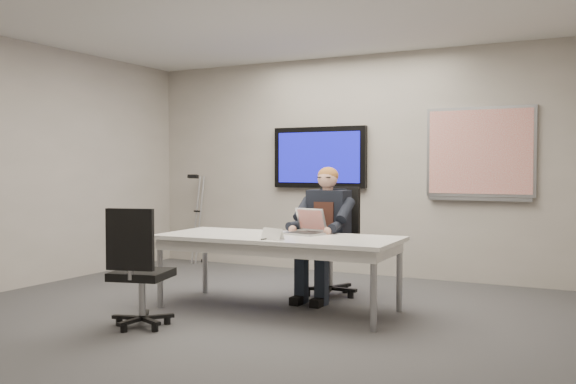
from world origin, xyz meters
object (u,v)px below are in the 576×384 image
at_px(office_chair_near, 140,290).
at_px(seated_person, 322,246).
at_px(conference_table, 278,244).
at_px(laptop, 307,228).
at_px(office_chair_far, 332,261).

xyz_separation_m(office_chair_near, seated_person, (0.88, 1.80, 0.23)).
bearing_deg(seated_person, conference_table, -104.23).
relative_size(conference_table, laptop, 5.80).
distance_m(conference_table, office_chair_far, 0.95).
xyz_separation_m(office_chair_far, seated_person, (-0.00, -0.26, 0.19)).
height_order(seated_person, laptop, seated_person).
height_order(conference_table, office_chair_near, office_chair_near).
relative_size(conference_table, office_chair_near, 2.29).
bearing_deg(laptop, office_chair_far, 104.55).
bearing_deg(office_chair_near, seated_person, -130.85).
distance_m(conference_table, office_chair_near, 1.40).
distance_m(office_chair_far, seated_person, 0.33).
xyz_separation_m(conference_table, laptop, (0.18, 0.28, 0.14)).
bearing_deg(conference_table, office_chair_far, 76.69).
distance_m(seated_person, laptop, 0.42).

